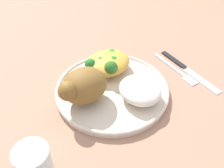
# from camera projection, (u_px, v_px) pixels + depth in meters

# --- Properties ---
(ground_plane) EXTENTS (2.00, 2.00, 0.00)m
(ground_plane) POSITION_uv_depth(u_px,v_px,m) (112.00, 93.00, 0.58)
(ground_plane) COLOR #A2745B
(plate) EXTENTS (0.25, 0.25, 0.02)m
(plate) POSITION_uv_depth(u_px,v_px,m) (112.00, 90.00, 0.57)
(plate) COLOR beige
(plate) RESTS_ON ground_plane
(roasted_chicken) EXTENTS (0.11, 0.08, 0.07)m
(roasted_chicken) POSITION_uv_depth(u_px,v_px,m) (83.00, 86.00, 0.52)
(roasted_chicken) COLOR brown
(roasted_chicken) RESTS_ON plate
(rice_pile) EXTENTS (0.08, 0.09, 0.04)m
(rice_pile) POSITION_uv_depth(u_px,v_px,m) (140.00, 90.00, 0.53)
(rice_pile) COLOR silver
(rice_pile) RESTS_ON plate
(mac_cheese_with_broccoli) EXTENTS (0.11, 0.09, 0.05)m
(mac_cheese_with_broccoli) POSITION_uv_depth(u_px,v_px,m) (107.00, 63.00, 0.60)
(mac_cheese_with_broccoli) COLOR gold
(mac_cheese_with_broccoli) RESTS_ON plate
(fork) EXTENTS (0.02, 0.14, 0.01)m
(fork) POSITION_uv_depth(u_px,v_px,m) (177.00, 70.00, 0.63)
(fork) COLOR silver
(fork) RESTS_ON ground_plane
(knife) EXTENTS (0.03, 0.19, 0.01)m
(knife) POSITION_uv_depth(u_px,v_px,m) (184.00, 67.00, 0.64)
(knife) COLOR black
(knife) RESTS_ON ground_plane
(water_glass) EXTENTS (0.06, 0.06, 0.08)m
(water_glass) POSITION_uv_depth(u_px,v_px,m) (35.00, 165.00, 0.41)
(water_glass) COLOR silver
(water_glass) RESTS_ON ground_plane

